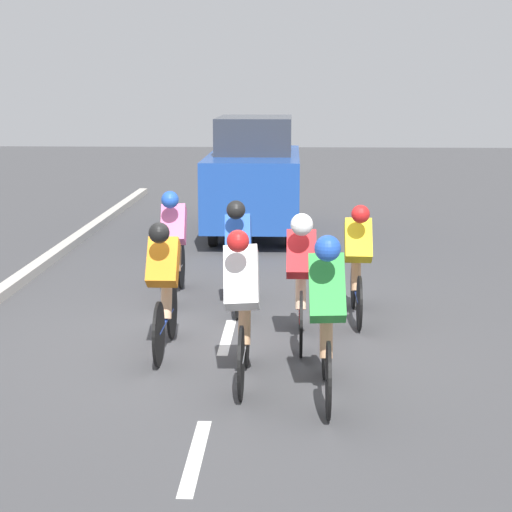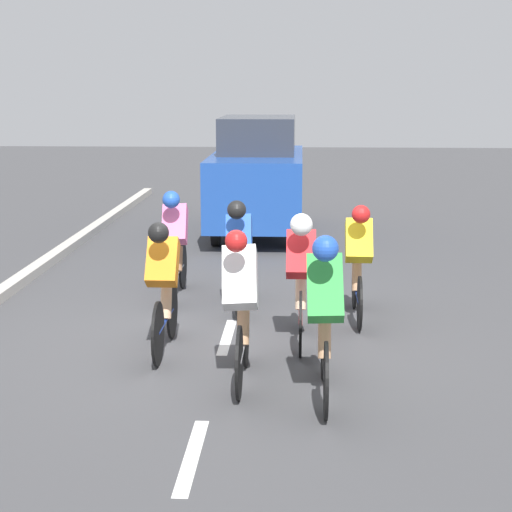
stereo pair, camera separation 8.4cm
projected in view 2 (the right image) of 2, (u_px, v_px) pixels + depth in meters
name	position (u px, v px, depth m)	size (l,w,h in m)	color
ground_plane	(225.00, 343.00, 9.56)	(60.00, 60.00, 0.00)	#424244
lane_stripe_near	(192.00, 456.00, 6.66)	(0.12, 1.40, 0.01)	white
lane_stripe_mid	(227.00, 337.00, 9.79)	(0.12, 1.40, 0.01)	white
lane_stripe_far	(245.00, 275.00, 12.92)	(0.12, 1.40, 0.01)	white
cyclist_green	(325.00, 312.00, 7.68)	(0.34, 1.72, 1.58)	black
cyclist_orange	(163.00, 284.00, 9.06)	(0.32, 1.66, 1.47)	black
cyclist_blue	(239.00, 251.00, 10.81)	(0.35, 1.62, 1.45)	black
cyclist_red	(301.00, 275.00, 9.35)	(0.32, 1.72, 1.51)	black
cyclist_pink	(176.00, 241.00, 11.42)	(0.34, 1.67, 1.49)	black
cyclist_white	(241.00, 303.00, 8.11)	(0.35, 1.64, 1.55)	black
cyclist_yellow	(358.00, 259.00, 10.34)	(0.32, 1.68, 1.46)	black
support_car	(258.00, 176.00, 16.34)	(1.70, 4.22, 2.23)	black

